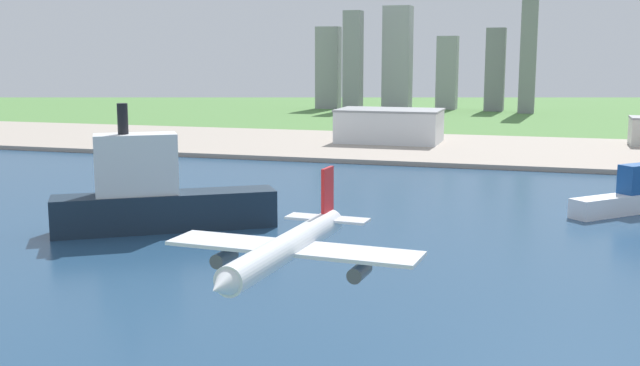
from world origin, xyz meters
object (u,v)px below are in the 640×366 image
object	(u,v)px
airplane_landing	(287,248)
cargo_ship	(156,196)
warehouse_main	(390,126)
ferry_boat	(626,196)

from	to	relation	value
airplane_landing	cargo_ship	world-z (taller)	cargo_ship
cargo_ship	airplane_landing	bearing A→B (deg)	-55.05
airplane_landing	warehouse_main	xyz separation A→B (m)	(-60.41, 367.76, -18.06)
warehouse_main	ferry_boat	bearing A→B (deg)	-55.77
cargo_ship	ferry_boat	world-z (taller)	cargo_ship
airplane_landing	warehouse_main	bearing A→B (deg)	99.33
cargo_ship	warehouse_main	world-z (taller)	cargo_ship
cargo_ship	warehouse_main	size ratio (longest dim) A/B	1.06
ferry_boat	warehouse_main	distance (m)	212.01
cargo_ship	ferry_boat	size ratio (longest dim) A/B	1.89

